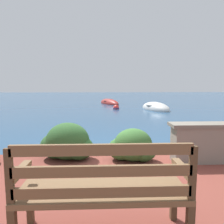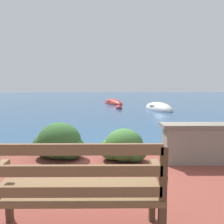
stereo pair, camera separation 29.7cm
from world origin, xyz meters
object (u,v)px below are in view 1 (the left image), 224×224
at_px(rowboat_mid, 109,103).
at_px(mooring_buoy, 116,108).
at_px(rowboat_nearest, 155,109).
at_px(park_bench, 103,188).

distance_m(rowboat_mid, mooring_buoy, 3.83).
relative_size(rowboat_nearest, rowboat_mid, 0.91).
xyz_separation_m(rowboat_nearest, rowboat_mid, (-2.81, 4.28, -0.01)).
height_order(rowboat_mid, mooring_buoy, rowboat_mid).
bearing_deg(mooring_buoy, rowboat_nearest, -10.59).
bearing_deg(park_bench, mooring_buoy, 92.20).
bearing_deg(rowboat_mid, park_bench, 157.52).
bearing_deg(rowboat_mid, mooring_buoy, 164.30).
height_order(park_bench, rowboat_nearest, park_bench).
xyz_separation_m(park_bench, rowboat_nearest, (3.35, 11.84, -0.63)).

